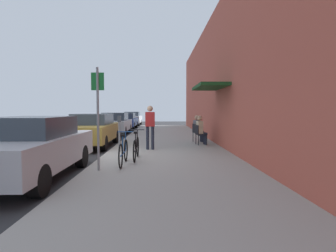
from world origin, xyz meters
name	(u,v)px	position (x,y,z in m)	size (l,w,h in m)	color
ground_plane	(102,159)	(0.00, 0.00, 0.00)	(60.00, 60.00, 0.00)	#2D2D30
sidewalk_slab	(167,149)	(2.25, 2.00, 0.06)	(4.50, 32.00, 0.12)	#9E9B93
building_facade	(226,73)	(4.65, 2.00, 3.17)	(1.40, 32.00, 6.36)	#BC5442
parked_car_0	(31,147)	(-1.10, -2.58, 0.77)	(1.80, 4.40, 1.49)	#B7B7BC
parked_car_1	(93,130)	(-1.10, 3.19, 0.76)	(1.80, 4.40, 1.48)	#A58433
parked_car_2	(115,123)	(-1.10, 9.21, 0.76)	(1.80, 4.40, 1.47)	#B7B7BC
parked_car_3	(126,121)	(-1.10, 14.64, 0.72)	(1.80, 4.40, 1.40)	navy
parked_car_4	(132,118)	(-1.10, 20.16, 0.76)	(1.80, 4.40, 1.46)	#B7B7BC
parking_meter	(119,131)	(0.45, 0.93, 0.89)	(0.12, 0.10, 1.32)	slate
street_sign	(98,111)	(0.40, -2.21, 1.64)	(0.32, 0.06, 2.60)	gray
bicycle_0	(136,148)	(1.21, -0.69, 0.48)	(0.46, 1.71, 0.90)	black
bicycle_1	(123,152)	(0.93, -1.50, 0.48)	(0.46, 1.71, 0.90)	black
cafe_chair_0	(200,133)	(3.69, 2.83, 0.62)	(0.50, 0.50, 0.87)	black
seated_patron_0	(201,129)	(3.75, 2.84, 0.82)	(0.47, 0.41, 1.29)	#232838
cafe_chair_1	(197,132)	(3.69, 3.81, 0.62)	(0.54, 0.54, 0.87)	black
seated_patron_1	(198,128)	(3.75, 3.82, 0.82)	(0.49, 0.44, 1.29)	#232838
pedestrian_standing	(150,124)	(1.56, 1.43, 1.12)	(0.36, 0.22, 1.70)	#232838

